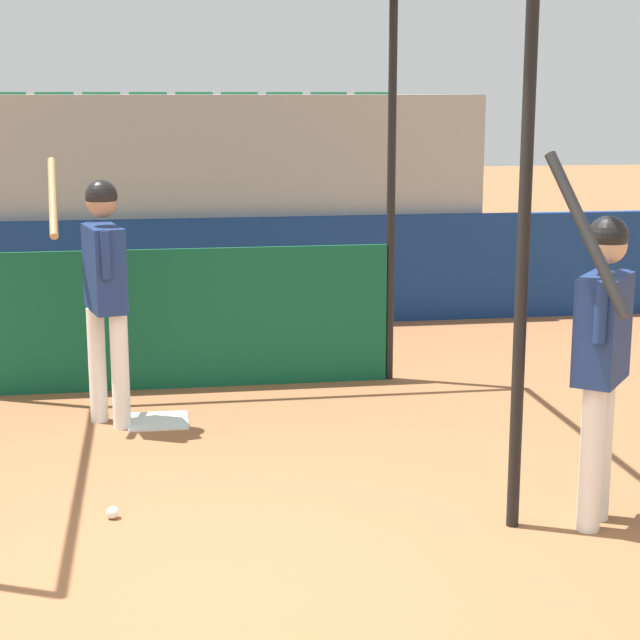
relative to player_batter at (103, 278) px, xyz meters
name	(u,v)px	position (x,y,z in m)	size (l,w,h in m)	color
ground_plane	(219,587)	(0.63, -2.81, -1.10)	(60.00, 60.00, 0.00)	#935B38
outfield_wall	(180,274)	(0.63, 3.28, -0.53)	(24.00, 0.12, 1.14)	navy
bleacher_section	(176,201)	(0.63, 4.55, 0.10)	(6.50, 2.40, 2.42)	#9E9E99
batting_cage	(181,239)	(0.57, 0.30, 0.23)	(3.59, 3.30, 3.22)	black
home_plate	(159,421)	(0.36, -0.01, -1.09)	(0.44, 0.44, 0.02)	white
player_batter	(103,278)	(0.00, 0.00, 0.00)	(0.58, 0.88, 1.94)	white
player_waiting	(602,342)	(2.78, -2.35, -0.04)	(0.62, 0.79, 2.11)	white
baseball	(113,512)	(0.08, -1.83, -1.07)	(0.07, 0.07, 0.07)	white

